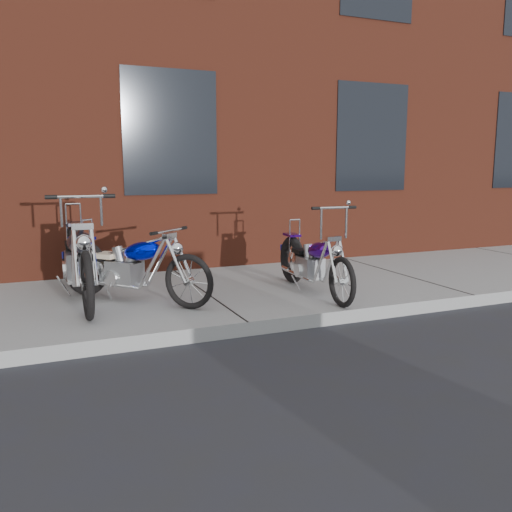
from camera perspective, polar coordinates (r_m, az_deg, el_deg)
name	(u,v)px	position (r m, az deg, el deg)	size (l,w,h in m)	color
ground	(248,336)	(5.58, -0.85, -8.46)	(120.00, 120.00, 0.00)	#24242C
sidewalk	(204,297)	(6.92, -5.52, -4.32)	(22.00, 3.00, 0.15)	gray
building_brick	(114,63)	(13.27, -14.72, 19.04)	(22.00, 10.00, 8.00)	maroon
chopper_purple	(313,264)	(6.75, 6.01, -0.89)	(0.49, 1.99, 1.12)	black
chopper_blue	(130,269)	(6.46, -13.12, -1.32)	(1.50, 1.67, 0.93)	black
chopper_third	(80,262)	(6.69, -18.05, -0.60)	(0.61, 2.51, 1.27)	black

